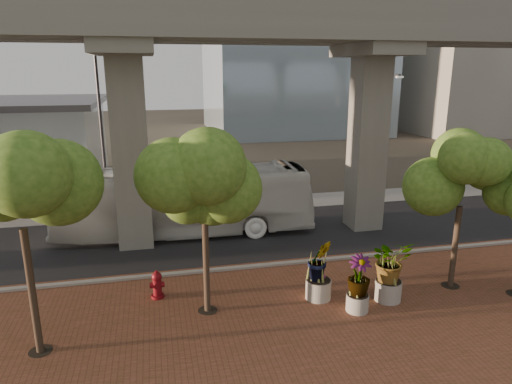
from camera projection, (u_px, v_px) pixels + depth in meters
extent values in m
plane|color=#3C352C|center=(265.00, 249.00, 21.92)|extent=(160.00, 160.00, 0.00)
cube|color=brown|center=(325.00, 343.00, 14.38)|extent=(70.00, 13.00, 0.06)
cube|color=black|center=(256.00, 235.00, 23.79)|extent=(90.00, 8.00, 0.04)
cube|color=gray|center=(276.00, 265.00, 20.01)|extent=(70.00, 0.25, 0.16)
cube|color=gray|center=(237.00, 205.00, 28.97)|extent=(90.00, 3.00, 0.06)
cube|color=gray|center=(264.00, 18.00, 19.55)|extent=(72.00, 2.40, 1.80)
cube|color=gray|center=(249.00, 25.00, 22.56)|extent=(72.00, 2.40, 1.80)
cube|color=#A7A196|center=(477.00, 41.00, 60.78)|extent=(18.00, 16.00, 24.00)
imported|color=silver|center=(185.00, 201.00, 23.52)|extent=(13.20, 3.69, 3.64)
cylinder|color=maroon|center=(158.00, 296.00, 17.19)|extent=(0.49, 0.49, 0.11)
cylinder|color=maroon|center=(157.00, 286.00, 17.09)|extent=(0.33, 0.33, 0.79)
sphere|color=maroon|center=(157.00, 277.00, 16.99)|extent=(0.38, 0.38, 0.38)
cylinder|color=maroon|center=(156.00, 272.00, 16.94)|extent=(0.11, 0.11, 0.14)
cylinder|color=maroon|center=(157.00, 285.00, 17.07)|extent=(0.54, 0.22, 0.22)
cylinder|color=gray|center=(388.00, 290.00, 16.94)|extent=(0.98, 0.98, 0.76)
imported|color=#365D18|center=(390.00, 260.00, 16.62)|extent=(2.18, 2.18, 1.63)
cylinder|color=gray|center=(357.00, 303.00, 16.18)|extent=(0.80, 0.80, 0.62)
imported|color=#365D18|center=(359.00, 276.00, 15.91)|extent=(1.95, 1.95, 1.46)
cylinder|color=#A6A195|center=(318.00, 289.00, 17.05)|extent=(0.96, 0.96, 0.74)
imported|color=#365D18|center=(319.00, 260.00, 16.75)|extent=(2.12, 2.12, 1.59)
cylinder|color=#423126|center=(32.00, 292.00, 13.40)|extent=(0.22, 0.22, 3.96)
cylinder|color=black|center=(41.00, 351.00, 13.92)|extent=(0.70, 0.70, 0.01)
cylinder|color=#423126|center=(206.00, 266.00, 15.83)|extent=(0.22, 0.22, 3.44)
cylinder|color=black|center=(208.00, 310.00, 16.28)|extent=(0.70, 0.70, 0.01)
cylinder|color=#423126|center=(455.00, 247.00, 17.70)|extent=(0.22, 0.22, 3.30)
cylinder|color=black|center=(450.00, 285.00, 18.13)|extent=(0.70, 0.70, 0.01)
cylinder|color=#2E2E33|center=(103.00, 141.00, 24.59)|extent=(0.16, 0.16, 9.18)
cube|color=#2E2E33|center=(93.00, 52.00, 22.85)|extent=(0.17, 1.15, 0.17)
cube|color=silver|center=(92.00, 54.00, 22.34)|extent=(0.46, 0.23, 0.14)
cylinder|color=#303035|center=(386.00, 141.00, 28.43)|extent=(0.14, 0.14, 8.00)
cube|color=#303035|center=(395.00, 75.00, 26.92)|extent=(0.15, 1.00, 0.15)
cube|color=silver|center=(400.00, 77.00, 26.47)|extent=(0.40, 0.20, 0.12)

